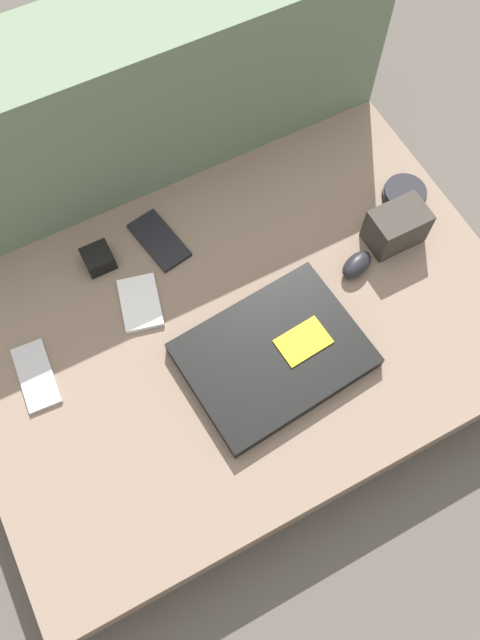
{
  "coord_description": "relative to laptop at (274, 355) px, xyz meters",
  "views": [
    {
      "loc": [
        -0.21,
        -0.41,
        1.16
      ],
      "look_at": [
        0.0,
        0.0,
        0.14
      ],
      "focal_mm": 35.0,
      "sensor_mm": 36.0,
      "label": 1
    }
  ],
  "objects": [
    {
      "name": "ground_plane",
      "position": [
        -0.02,
        0.08,
        -0.14
      ],
      "size": [
        8.0,
        8.0,
        0.0
      ],
      "primitive_type": "plane",
      "color": "#4C4742"
    },
    {
      "name": "couch_seat",
      "position": [
        -0.02,
        0.08,
        -0.08
      ],
      "size": [
        0.99,
        0.68,
        0.12
      ],
      "color": "#7A6656",
      "rests_on": "ground_plane"
    },
    {
      "name": "couch_backrest",
      "position": [
        -0.02,
        0.53,
        0.09
      ],
      "size": [
        0.99,
        0.2,
        0.45
      ],
      "color": "#60755B",
      "rests_on": "ground_plane"
    },
    {
      "name": "laptop",
      "position": [
        0.0,
        0.0,
        0.0
      ],
      "size": [
        0.33,
        0.26,
        0.03
      ],
      "rotation": [
        0.0,
        0.0,
        0.08
      ],
      "color": "black",
      "rests_on": "couch_seat"
    },
    {
      "name": "computer_mouse",
      "position": [
        0.22,
        0.09,
        0.0
      ],
      "size": [
        0.08,
        0.06,
        0.04
      ],
      "rotation": [
        0.0,
        0.0,
        0.31
      ],
      "color": "black",
      "rests_on": "couch_seat"
    },
    {
      "name": "speaker_puck",
      "position": [
        0.4,
        0.18,
        -0.0
      ],
      "size": [
        0.09,
        0.09,
        0.02
      ],
      "color": "black",
      "rests_on": "couch_seat"
    },
    {
      "name": "phone_silver",
      "position": [
        -0.17,
        0.21,
        -0.01
      ],
      "size": [
        0.09,
        0.12,
        0.01
      ],
      "rotation": [
        0.0,
        0.0,
        -0.24
      ],
      "color": "silver",
      "rests_on": "couch_seat"
    },
    {
      "name": "phone_black",
      "position": [
        -0.08,
        0.31,
        -0.01
      ],
      "size": [
        0.09,
        0.14,
        0.01
      ],
      "rotation": [
        0.0,
        0.0,
        0.18
      ],
      "color": "black",
      "rests_on": "couch_seat"
    },
    {
      "name": "phone_small",
      "position": [
        -0.39,
        0.16,
        -0.01
      ],
      "size": [
        0.07,
        0.13,
        0.01
      ],
      "rotation": [
        0.0,
        0.0,
        -0.07
      ],
      "color": "#B7B7BC",
      "rests_on": "couch_seat"
    },
    {
      "name": "camera_pouch",
      "position": [
        0.32,
        0.11,
        0.03
      ],
      "size": [
        0.11,
        0.07,
        0.08
      ],
      "color": "#38332D",
      "rests_on": "couch_seat"
    },
    {
      "name": "charger_brick",
      "position": [
        -0.2,
        0.32,
        0.0
      ],
      "size": [
        0.05,
        0.05,
        0.03
      ],
      "color": "black",
      "rests_on": "couch_seat"
    }
  ]
}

